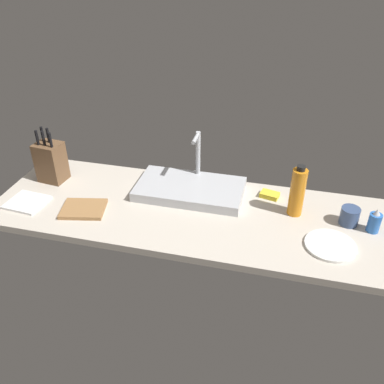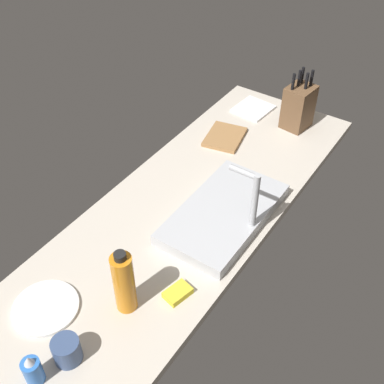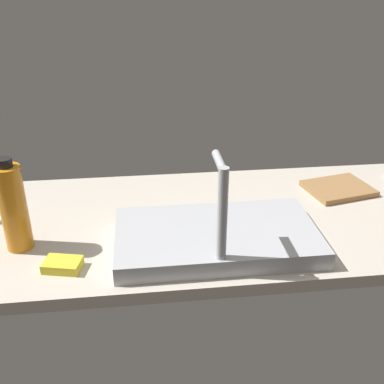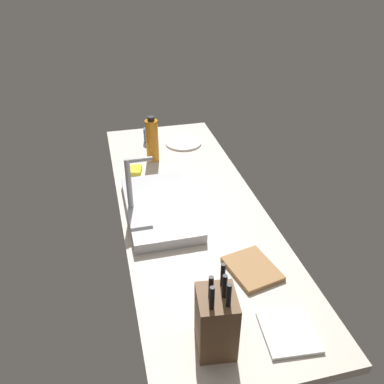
# 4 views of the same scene
# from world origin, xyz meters

# --- Properties ---
(countertop_slab) EXTENTS (1.87, 0.64, 0.04)m
(countertop_slab) POSITION_xyz_m (0.00, 0.00, 0.02)
(countertop_slab) COLOR beige
(countertop_slab) RESTS_ON ground
(sink_basin) EXTENTS (0.53, 0.29, 0.05)m
(sink_basin) POSITION_xyz_m (-0.02, 0.14, 0.06)
(sink_basin) COLOR #B7BABF
(sink_basin) RESTS_ON countertop_slab
(faucet) EXTENTS (0.06, 0.12, 0.28)m
(faucet) POSITION_xyz_m (-0.01, 0.26, 0.20)
(faucet) COLOR #B7BABF
(faucet) RESTS_ON countertop_slab
(knife_block) EXTENTS (0.14, 0.13, 0.29)m
(knife_block) POSITION_xyz_m (-0.76, 0.10, 0.14)
(knife_block) COLOR brown
(knife_block) RESTS_ON countertop_slab
(cutting_board) EXTENTS (0.23, 0.20, 0.02)m
(cutting_board) POSITION_xyz_m (-0.48, -0.12, 0.04)
(cutting_board) COLOR #9E7042
(cutting_board) RESTS_ON countertop_slab
(soap_bottle) EXTENTS (0.05, 0.05, 0.12)m
(soap_bottle) POSITION_xyz_m (0.83, 0.04, 0.08)
(soap_bottle) COLOR blue
(soap_bottle) RESTS_ON countertop_slab
(water_bottle) EXTENTS (0.07, 0.07, 0.25)m
(water_bottle) POSITION_xyz_m (0.49, 0.09, 0.15)
(water_bottle) COLOR orange
(water_bottle) RESTS_ON countertop_slab
(dinner_plate) EXTENTS (0.22, 0.22, 0.01)m
(dinner_plate) POSITION_xyz_m (0.65, -0.12, 0.04)
(dinner_plate) COLOR white
(dinner_plate) RESTS_ON countertop_slab
(dish_towel) EXTENTS (0.19, 0.18, 0.01)m
(dish_towel) POSITION_xyz_m (-0.77, -0.13, 0.04)
(dish_towel) COLOR white
(dish_towel) RESTS_ON countertop_slab
(coffee_mug) EXTENTS (0.08, 0.08, 0.08)m
(coffee_mug) POSITION_xyz_m (0.73, 0.07, 0.08)
(coffee_mug) COLOR #384C75
(coffee_mug) RESTS_ON countertop_slab
(dish_sponge) EXTENTS (0.10, 0.08, 0.02)m
(dish_sponge) POSITION_xyz_m (0.37, 0.21, 0.05)
(dish_sponge) COLOR yellow
(dish_sponge) RESTS_ON countertop_slab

